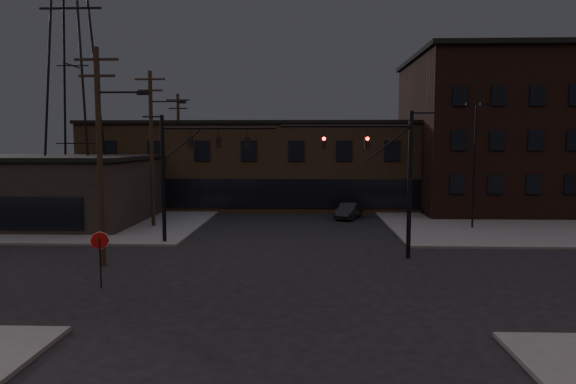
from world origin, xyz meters
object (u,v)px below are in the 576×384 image
object	(u,v)px
traffic_signal_near	(389,168)
stop_sign	(100,246)
parked_car_lot_a	(446,206)
traffic_signal_far	(183,164)
car_crossing	(349,211)
parked_car_lot_b	(489,204)

from	to	relation	value
traffic_signal_near	stop_sign	bearing A→B (deg)	-154.10
traffic_signal_near	parked_car_lot_a	size ratio (longest dim) A/B	1.91
traffic_signal_far	car_crossing	bearing A→B (deg)	44.74
parked_car_lot_a	car_crossing	distance (m)	8.70
traffic_signal_near	stop_sign	size ratio (longest dim) A/B	3.23
traffic_signal_near	traffic_signal_far	bearing A→B (deg)	163.83
parked_car_lot_a	parked_car_lot_b	bearing A→B (deg)	-49.98
parked_car_lot_b	car_crossing	world-z (taller)	parked_car_lot_b
traffic_signal_near	car_crossing	bearing A→B (deg)	93.73
car_crossing	traffic_signal_near	bearing A→B (deg)	-66.02
traffic_signal_far	parked_car_lot_a	world-z (taller)	traffic_signal_far
traffic_signal_near	stop_sign	world-z (taller)	traffic_signal_near
traffic_signal_far	car_crossing	xyz separation A→B (m)	(11.13, 11.03, -4.35)
traffic_signal_far	parked_car_lot_b	xyz separation A→B (m)	(23.78, 14.24, -4.12)
traffic_signal_near	car_crossing	distance (m)	15.17
traffic_signal_near	parked_car_lot_a	distance (m)	18.42
parked_car_lot_a	parked_car_lot_b	size ratio (longest dim) A/B	0.82
traffic_signal_far	parked_car_lot_a	bearing A→B (deg)	33.07
traffic_signal_far	stop_sign	world-z (taller)	traffic_signal_far
traffic_signal_near	parked_car_lot_a	world-z (taller)	traffic_signal_near
traffic_signal_near	traffic_signal_far	size ratio (longest dim) A/B	1.00
parked_car_lot_a	traffic_signal_far	bearing A→B (deg)	143.76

